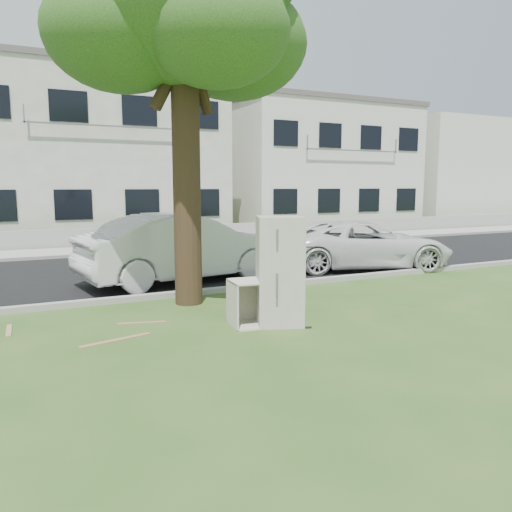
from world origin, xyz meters
name	(u,v)px	position (x,y,z in m)	size (l,w,h in m)	color
ground	(244,323)	(0.00, 0.00, 0.00)	(120.00, 120.00, 0.00)	#2B4E1C
road	(156,270)	(0.00, 6.00, 0.01)	(120.00, 7.00, 0.01)	black
kerb_near	(197,295)	(0.00, 2.45, 0.00)	(120.00, 0.18, 0.12)	gray
kerb_far	(130,255)	(0.00, 9.55, 0.00)	(120.00, 0.18, 0.12)	gray
sidewalk	(122,250)	(0.00, 11.00, 0.01)	(120.00, 2.80, 0.01)	gray
low_wall	(114,236)	(0.00, 12.60, 0.35)	(120.00, 0.15, 0.70)	gray
street_tree	(183,15)	(-0.40, 1.80, 5.49)	(3.80, 3.80, 7.02)	black
townhouse_center	(93,156)	(0.00, 17.50, 3.72)	(11.22, 8.16, 7.44)	silver
townhouse_right	(309,167)	(12.00, 17.50, 3.42)	(10.20, 8.16, 6.84)	silver
filler_right	(474,174)	(26.00, 18.00, 3.20)	(16.00, 9.00, 6.40)	silver
fridge	(280,271)	(0.53, -0.32, 0.92)	(0.76, 0.70, 1.83)	white
cabinet	(260,302)	(0.20, -0.22, 0.39)	(1.00, 0.62, 0.78)	silver
plank_a	(116,340)	(-2.17, -0.09, 0.01)	(1.12, 0.09, 0.02)	olive
plank_b	(142,323)	(-1.60, 0.72, 0.01)	(0.81, 0.08, 0.02)	#936E4C
plank_c	(9,330)	(-3.65, 1.19, 0.01)	(0.71, 0.08, 0.02)	#A6795C
car_center	(184,248)	(0.23, 4.08, 0.84)	(1.77, 5.08, 1.67)	silver
car_right	(365,245)	(5.49, 3.77, 0.67)	(2.24, 4.86, 1.35)	silver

